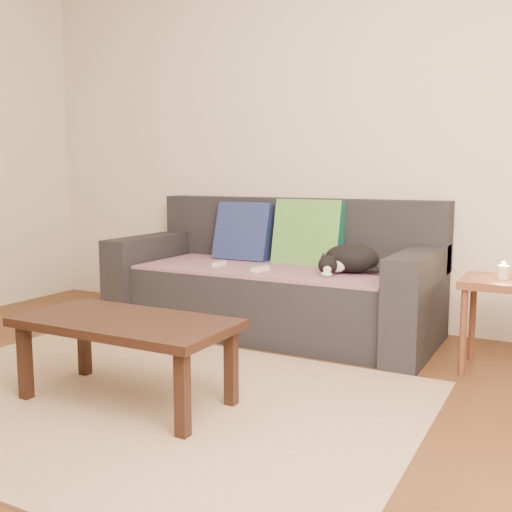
# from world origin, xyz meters

# --- Properties ---
(ground) EXTENTS (4.50, 4.50, 0.00)m
(ground) POSITION_xyz_m (0.00, 0.00, 0.00)
(ground) COLOR brown
(ground) RESTS_ON ground
(back_wall) EXTENTS (4.50, 0.04, 2.60)m
(back_wall) POSITION_xyz_m (0.00, 2.00, 1.30)
(back_wall) COLOR beige
(back_wall) RESTS_ON ground
(sofa) EXTENTS (2.10, 0.94, 0.87)m
(sofa) POSITION_xyz_m (0.00, 1.57, 0.31)
(sofa) COLOR #232328
(sofa) RESTS_ON ground
(throw_blanket) EXTENTS (1.66, 0.74, 0.02)m
(throw_blanket) POSITION_xyz_m (0.00, 1.48, 0.43)
(throw_blanket) COLOR #4B2D55
(throw_blanket) RESTS_ON sofa
(cushion_navy) EXTENTS (0.41, 0.21, 0.42)m
(cushion_navy) POSITION_xyz_m (-0.33, 1.74, 0.63)
(cushion_navy) COLOR #12224F
(cushion_navy) RESTS_ON throw_blanket
(cushion_green) EXTENTS (0.47, 0.21, 0.48)m
(cushion_green) POSITION_xyz_m (0.16, 1.74, 0.63)
(cushion_green) COLOR #0C4D47
(cushion_green) RESTS_ON throw_blanket
(cat) EXTENTS (0.43, 0.41, 0.18)m
(cat) POSITION_xyz_m (0.53, 1.50, 0.52)
(cat) COLOR black
(cat) RESTS_ON throw_blanket
(wii_remote_a) EXTENTS (0.05, 0.15, 0.03)m
(wii_remote_a) POSITION_xyz_m (-0.31, 1.36, 0.46)
(wii_remote_a) COLOR white
(wii_remote_a) RESTS_ON throw_blanket
(wii_remote_b) EXTENTS (0.06, 0.15, 0.03)m
(wii_remote_b) POSITION_xyz_m (0.03, 1.30, 0.46)
(wii_remote_b) COLOR white
(wii_remote_b) RESTS_ON throw_blanket
(side_table) EXTENTS (0.40, 0.40, 0.50)m
(side_table) POSITION_xyz_m (1.41, 1.36, 0.41)
(side_table) COLOR brown
(side_table) RESTS_ON ground
(candle) EXTENTS (0.06, 0.06, 0.09)m
(candle) POSITION_xyz_m (1.41, 1.36, 0.54)
(candle) COLOR beige
(candle) RESTS_ON side_table
(rug) EXTENTS (2.50, 1.80, 0.01)m
(rug) POSITION_xyz_m (0.00, 0.15, 0.01)
(rug) COLOR tan
(rug) RESTS_ON ground
(coffee_table) EXTENTS (0.99, 0.50, 0.40)m
(coffee_table) POSITION_xyz_m (-0.03, 0.10, 0.35)
(coffee_table) COLOR black
(coffee_table) RESTS_ON rug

